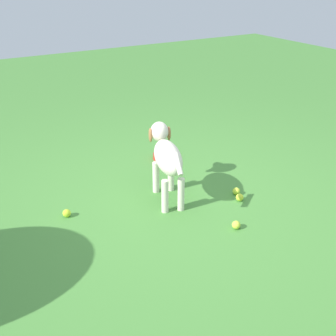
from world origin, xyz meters
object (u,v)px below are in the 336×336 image
(tennis_ball_2, at_px, (240,197))
(water_bowl, at_px, (164,156))
(dog, at_px, (167,156))
(tennis_ball_0, at_px, (236,225))
(tennis_ball_3, at_px, (170,168))
(tennis_ball_4, at_px, (236,191))
(tennis_ball_1, at_px, (67,213))

(tennis_ball_2, relative_size, water_bowl, 0.30)
(dog, height_order, tennis_ball_0, dog)
(tennis_ball_3, bearing_deg, tennis_ball_4, 20.34)
(dog, bearing_deg, tennis_ball_0, -145.53)
(tennis_ball_1, height_order, tennis_ball_4, same)
(dog, bearing_deg, tennis_ball_2, -108.90)
(dog, xyz_separation_m, water_bowl, (-0.72, 0.39, -0.37))
(tennis_ball_4, bearing_deg, tennis_ball_3, -159.66)
(tennis_ball_0, relative_size, tennis_ball_4, 1.00)
(tennis_ball_3, height_order, water_bowl, tennis_ball_3)
(tennis_ball_1, xyz_separation_m, tennis_ball_4, (0.41, 1.41, 0.00))
(tennis_ball_0, xyz_separation_m, tennis_ball_1, (-0.83, -1.07, 0.00))
(dog, relative_size, tennis_ball_0, 13.04)
(dog, distance_m, tennis_ball_1, 0.94)
(dog, relative_size, tennis_ball_1, 13.04)
(dog, xyz_separation_m, tennis_ball_2, (0.37, 0.51, -0.37))
(tennis_ball_1, relative_size, tennis_ball_3, 1.00)
(tennis_ball_0, bearing_deg, tennis_ball_3, 176.04)
(tennis_ball_0, bearing_deg, tennis_ball_4, 141.03)
(dog, xyz_separation_m, tennis_ball_4, (0.27, 0.56, -0.37))
(tennis_ball_4, bearing_deg, tennis_ball_0, -38.97)
(tennis_ball_2, xyz_separation_m, tennis_ball_4, (-0.10, 0.04, 0.00))
(tennis_ball_2, height_order, tennis_ball_4, same)
(dog, height_order, tennis_ball_2, dog)
(water_bowl, bearing_deg, tennis_ball_0, -6.88)
(tennis_ball_1, relative_size, tennis_ball_2, 1.00)
(water_bowl, bearing_deg, dog, -28.34)
(tennis_ball_0, bearing_deg, tennis_ball_2, 137.19)
(tennis_ball_4, bearing_deg, water_bowl, -170.17)
(tennis_ball_2, bearing_deg, tennis_ball_4, 156.32)
(tennis_ball_2, distance_m, water_bowl, 1.10)
(tennis_ball_0, relative_size, tennis_ball_2, 1.00)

